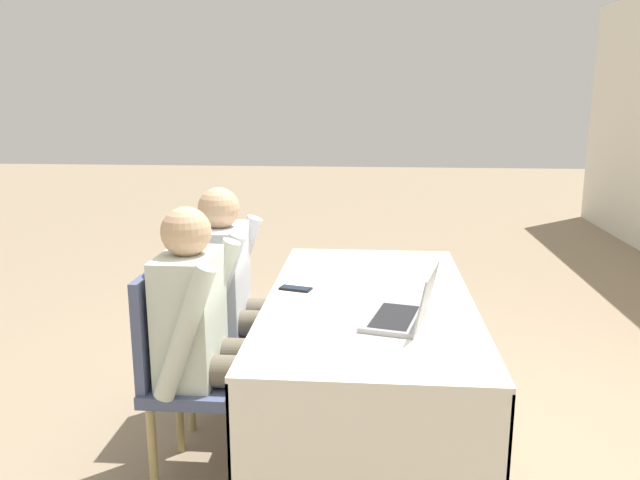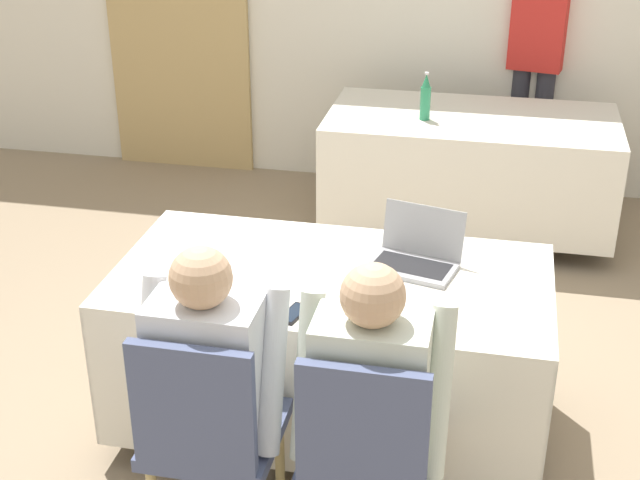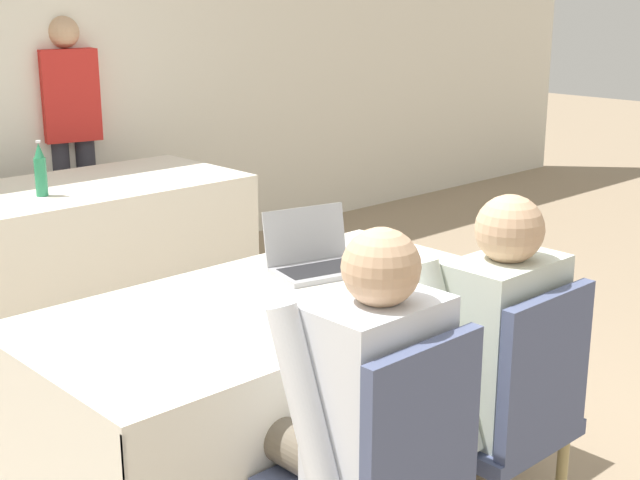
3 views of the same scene
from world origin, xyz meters
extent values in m
plane|color=gray|center=(0.00, 0.00, 0.00)|extent=(24.00, 24.00, 0.00)
cube|color=white|center=(0.00, 0.00, 0.73)|extent=(1.70, 0.89, 0.02)
cube|color=white|center=(0.00, -0.44, 0.42)|extent=(1.70, 0.01, 0.61)
cube|color=white|center=(0.00, 0.44, 0.42)|extent=(1.70, 0.01, 0.61)
cube|color=white|center=(-0.85, 0.00, 0.42)|extent=(0.01, 0.89, 0.61)
cube|color=white|center=(0.85, 0.00, 0.42)|extent=(0.01, 0.89, 0.61)
cylinder|color=#333333|center=(0.00, 0.00, 0.06)|extent=(0.06, 0.06, 0.11)
cube|color=white|center=(0.43, 2.11, 0.73)|extent=(1.70, 0.89, 0.02)
cube|color=white|center=(0.43, 1.67, 0.42)|extent=(1.70, 0.01, 0.61)
cube|color=white|center=(0.43, 2.55, 0.42)|extent=(1.70, 0.01, 0.61)
cube|color=white|center=(-0.42, 2.11, 0.42)|extent=(0.01, 0.89, 0.61)
cube|color=white|center=(1.27, 2.11, 0.42)|extent=(0.01, 0.89, 0.61)
cylinder|color=#333333|center=(0.43, 2.11, 0.06)|extent=(0.06, 0.06, 0.11)
cube|color=#99999E|center=(0.30, 0.10, 0.75)|extent=(0.37, 0.28, 0.02)
cube|color=black|center=(0.30, 0.10, 0.76)|extent=(0.32, 0.21, 0.00)
cube|color=#99999E|center=(0.33, 0.22, 0.86)|extent=(0.34, 0.12, 0.20)
cube|color=black|center=(0.33, 0.22, 0.86)|extent=(0.30, 0.10, 0.18)
cube|color=black|center=(-0.07, -0.33, 0.74)|extent=(0.10, 0.16, 0.01)
cube|color=#192333|center=(-0.07, -0.33, 0.75)|extent=(0.09, 0.14, 0.00)
cube|color=white|center=(-0.36, -0.03, 0.74)|extent=(0.27, 0.34, 0.00)
cube|color=white|center=(-0.12, 0.24, 0.74)|extent=(0.22, 0.30, 0.00)
cylinder|color=#288456|center=(0.15, 1.99, 0.83)|extent=(0.06, 0.06, 0.19)
cone|color=#288456|center=(0.15, 1.99, 0.97)|extent=(0.05, 0.05, 0.08)
cylinder|color=silver|center=(0.15, 1.99, 1.01)|extent=(0.02, 0.02, 0.01)
cylinder|color=tan|center=(-0.09, -0.50, 0.21)|extent=(0.04, 0.04, 0.41)
cylinder|color=tan|center=(-0.44, -0.50, 0.21)|extent=(0.04, 0.04, 0.41)
cube|color=#4C567A|center=(-0.27, -0.67, 0.44)|extent=(0.44, 0.44, 0.05)
cube|color=#4C567A|center=(-0.27, -0.87, 0.69)|extent=(0.40, 0.04, 0.45)
cylinder|color=tan|center=(0.09, -0.50, 0.21)|extent=(0.04, 0.04, 0.41)
cube|color=#4C567A|center=(0.27, -0.67, 0.44)|extent=(0.44, 0.44, 0.05)
cube|color=#4C567A|center=(0.27, -0.87, 0.69)|extent=(0.40, 0.04, 0.45)
cylinder|color=#665B4C|center=(-0.18, -0.54, 0.53)|extent=(0.13, 0.42, 0.13)
cylinder|color=#665B4C|center=(-0.36, -0.54, 0.53)|extent=(0.13, 0.42, 0.13)
cylinder|color=#665B4C|center=(-0.18, -0.36, 0.23)|extent=(0.10, 0.10, 0.46)
cylinder|color=#665B4C|center=(-0.36, -0.36, 0.23)|extent=(0.10, 0.10, 0.46)
cube|color=silver|center=(-0.27, -0.72, 0.72)|extent=(0.36, 0.22, 0.52)
cylinder|color=silver|center=(-0.06, -0.68, 0.73)|extent=(0.08, 0.26, 0.54)
cylinder|color=silver|center=(-0.48, -0.68, 0.73)|extent=(0.08, 0.26, 0.54)
sphere|color=tan|center=(-0.27, -0.72, 1.07)|extent=(0.20, 0.20, 0.20)
cylinder|color=#665B4C|center=(0.36, -0.54, 0.53)|extent=(0.13, 0.42, 0.13)
cylinder|color=#665B4C|center=(0.18, -0.54, 0.53)|extent=(0.13, 0.42, 0.13)
cylinder|color=#665B4C|center=(0.36, -0.36, 0.23)|extent=(0.10, 0.10, 0.46)
cylinder|color=#665B4C|center=(0.18, -0.36, 0.23)|extent=(0.10, 0.10, 0.46)
cube|color=silver|center=(0.27, -0.72, 0.72)|extent=(0.36, 0.22, 0.52)
cylinder|color=silver|center=(0.48, -0.68, 0.73)|extent=(0.08, 0.26, 0.54)
cylinder|color=silver|center=(0.06, -0.68, 0.73)|extent=(0.08, 0.26, 0.54)
sphere|color=tan|center=(0.27, -0.72, 1.07)|extent=(0.20, 0.20, 0.20)
cylinder|color=#33333D|center=(0.70, 2.87, 0.42)|extent=(0.12, 0.12, 0.85)
cylinder|color=#33333D|center=(0.86, 2.84, 0.42)|extent=(0.12, 0.12, 0.85)
cube|color=red|center=(0.78, 2.85, 1.12)|extent=(0.37, 0.26, 0.55)
camera|label=1|loc=(2.61, 0.00, 1.59)|focal=35.00mm
camera|label=2|loc=(0.59, -3.01, 2.37)|focal=50.00mm
camera|label=3|loc=(-1.80, -2.15, 1.73)|focal=50.00mm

